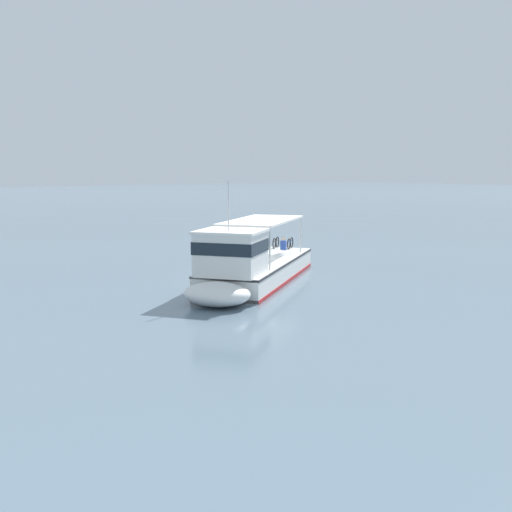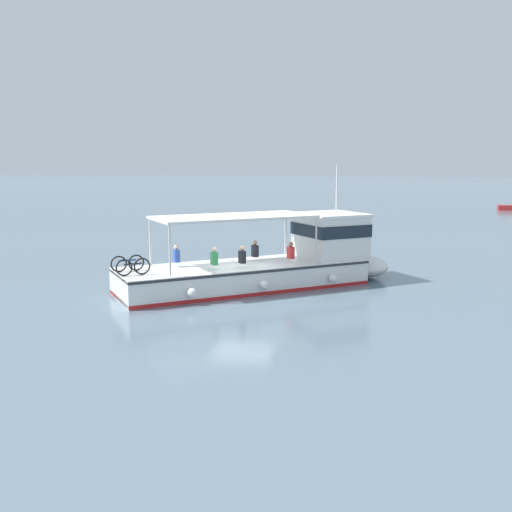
# 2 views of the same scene
# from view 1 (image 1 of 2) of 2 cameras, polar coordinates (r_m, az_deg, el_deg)

# --- Properties ---
(ground_plane) EXTENTS (400.00, 400.00, 0.00)m
(ground_plane) POSITION_cam_1_polar(r_m,az_deg,el_deg) (31.36, -1.02, -2.18)
(ground_plane) COLOR slate
(ferry_main) EXTENTS (10.26, 11.92, 5.32)m
(ferry_main) POSITION_cam_1_polar(r_m,az_deg,el_deg) (28.95, -0.60, -1.03)
(ferry_main) COLOR white
(ferry_main) RESTS_ON ground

